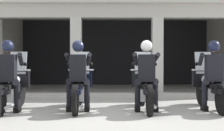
{
  "coord_description": "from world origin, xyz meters",
  "views": [
    {
      "loc": [
        -0.05,
        -6.59,
        1.16
      ],
      "look_at": [
        0.0,
        0.5,
        1.01
      ],
      "focal_mm": 47.63,
      "sensor_mm": 36.0,
      "label": 1
    }
  ],
  "objects": [
    {
      "name": "station_building",
      "position": [
        0.17,
        5.36,
        1.96
      ],
      "size": [
        9.01,
        4.58,
        3.1
      ],
      "color": "black",
      "rests_on": "ground"
    },
    {
      "name": "kerb_strip",
      "position": [
        0.17,
        2.58,
        0.06
      ],
      "size": [
        8.51,
        0.24,
        0.12
      ],
      "primitive_type": "cube",
      "color": "#B7B5AD",
      "rests_on": "ground"
    },
    {
      "name": "police_officer_far_left",
      "position": [
        -2.28,
        -0.08,
        0.94
      ],
      "size": [
        0.63,
        0.61,
        1.58
      ],
      "rotation": [
        0.0,
        0.0,
        -0.08
      ],
      "color": "black",
      "rests_on": "ground"
    },
    {
      "name": "motorcycle_far_right",
      "position": [
        2.28,
        0.36,
        0.5
      ],
      "size": [
        0.62,
        2.04,
        1.35
      ],
      "rotation": [
        0.0,
        0.0,
        -0.16
      ],
      "color": "black",
      "rests_on": "ground"
    },
    {
      "name": "police_officer_center_right",
      "position": [
        0.76,
        -0.01,
        0.94
      ],
      "size": [
        0.63,
        0.61,
        1.58
      ],
      "rotation": [
        0.0,
        0.0,
        0.02
      ],
      "color": "black",
      "rests_on": "ground"
    },
    {
      "name": "motorcycle_center_left",
      "position": [
        -0.76,
        0.32,
        0.5
      ],
      "size": [
        0.62,
        2.04,
        1.35
      ],
      "rotation": [
        0.0,
        0.0,
        -0.17
      ],
      "color": "black",
      "rests_on": "ground"
    },
    {
      "name": "motorcycle_far_left",
      "position": [
        -2.28,
        0.2,
        0.5
      ],
      "size": [
        0.62,
        2.04,
        1.35
      ],
      "rotation": [
        0.0,
        0.0,
        -0.08
      ],
      "color": "black",
      "rests_on": "ground"
    },
    {
      "name": "motorcycle_center_right",
      "position": [
        0.76,
        0.27,
        0.5
      ],
      "size": [
        0.62,
        2.04,
        1.35
      ],
      "rotation": [
        0.0,
        0.0,
        0.02
      ],
      "color": "black",
      "rests_on": "ground"
    },
    {
      "name": "police_officer_far_right",
      "position": [
        2.28,
        0.08,
        0.94
      ],
      "size": [
        0.63,
        0.61,
        1.58
      ],
      "rotation": [
        0.0,
        0.0,
        -0.16
      ],
      "color": "black",
      "rests_on": "ground"
    },
    {
      "name": "ground_plane",
      "position": [
        0.0,
        3.0,
        0.0
      ],
      "size": [
        80.0,
        80.0,
        0.0
      ],
      "primitive_type": "plane",
      "color": "#A8A59E"
    },
    {
      "name": "police_officer_center_left",
      "position": [
        -0.76,
        0.04,
        0.94
      ],
      "size": [
        0.63,
        0.61,
        1.58
      ],
      "rotation": [
        0.0,
        0.0,
        -0.17
      ],
      "color": "black",
      "rests_on": "ground"
    }
  ]
}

